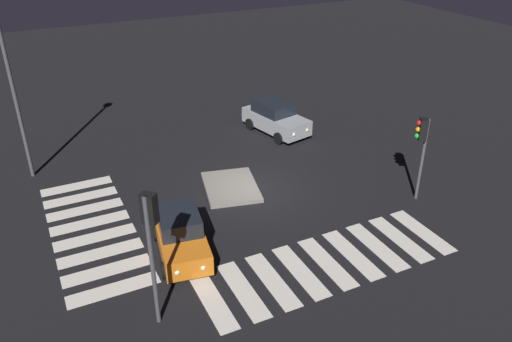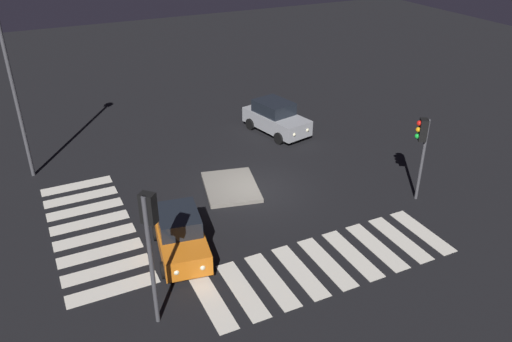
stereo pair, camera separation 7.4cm
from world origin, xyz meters
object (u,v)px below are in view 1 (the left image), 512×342
object	(u,v)px
traffic_island	(231,187)
traffic_light_east	(151,228)
traffic_light_north	(422,139)
street_lamp	(6,59)
car_silver	(275,118)
car_orange	(180,235)

from	to	relation	value
traffic_island	traffic_light_east	bearing A→B (deg)	-38.80
traffic_light_north	street_lamp	xyz separation A→B (m)	(-9.83, -15.29, 2.91)
traffic_island	traffic_light_east	size ratio (longest dim) A/B	0.78
traffic_island	traffic_light_north	bearing A→B (deg)	58.13
traffic_island	traffic_light_east	world-z (taller)	traffic_light_east
traffic_island	street_lamp	xyz separation A→B (m)	(-5.44, -8.22, 5.74)
traffic_light_north	street_lamp	world-z (taller)	street_lamp
car_silver	traffic_light_north	bearing A→B (deg)	0.42
traffic_light_north	street_lamp	size ratio (longest dim) A/B	0.44
car_silver	car_orange	bearing A→B (deg)	-57.50
car_orange	street_lamp	size ratio (longest dim) A/B	0.47
traffic_island	car_orange	bearing A→B (deg)	-44.85
traffic_light_north	traffic_island	bearing A→B (deg)	-0.07
car_orange	car_silver	bearing A→B (deg)	143.96
car_orange	street_lamp	world-z (taller)	street_lamp
car_orange	traffic_light_east	xyz separation A→B (m)	(3.02, -1.73, 2.68)
car_orange	traffic_light_north	bearing A→B (deg)	95.19
car_silver	street_lamp	distance (m)	14.07
car_silver	traffic_light_east	bearing A→B (deg)	-54.12
car_silver	traffic_island	bearing A→B (deg)	-57.67
traffic_island	traffic_light_north	distance (m)	8.79
traffic_light_east	traffic_light_north	world-z (taller)	traffic_light_east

